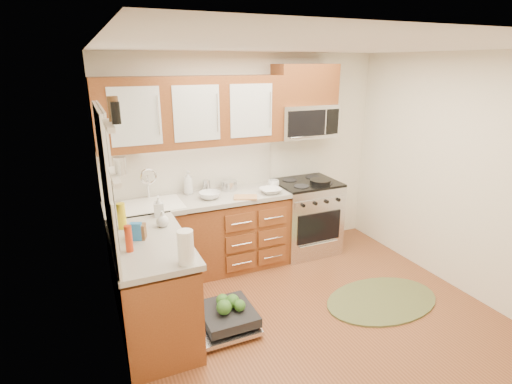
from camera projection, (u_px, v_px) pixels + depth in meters
name	position (u px, v px, depth m)	size (l,w,h in m)	color
floor	(319.00, 323.00, 3.83)	(3.50, 3.50, 0.00)	brown
ceiling	(335.00, 47.00, 3.06)	(3.50, 3.50, 0.00)	white
wall_back	(248.00, 158.00, 4.97)	(3.50, 0.04, 2.50)	white
wall_left	(113.00, 234.00, 2.77)	(0.04, 3.50, 2.50)	white
wall_right	(469.00, 178.00, 4.12)	(0.04, 3.50, 2.50)	white
base_cabinet_back	(201.00, 238.00, 4.68)	(2.05, 0.60, 0.85)	brown
base_cabinet_left	(153.00, 291.00, 3.60)	(0.60, 1.25, 0.85)	brown
countertop_back	(200.00, 200.00, 4.53)	(2.07, 0.64, 0.05)	#AEA89F
countertop_left	(149.00, 242.00, 3.46)	(0.64, 1.27, 0.05)	#AEA89F
backsplash_back	(191.00, 167.00, 4.69)	(2.05, 0.02, 0.57)	silver
backsplash_left	(109.00, 214.00, 3.25)	(0.02, 1.25, 0.57)	silver
upper_cabinets	(192.00, 112.00, 4.34)	(2.05, 0.35, 0.75)	brown
cabinet_over_mw	(305.00, 84.00, 4.80)	(0.76, 0.35, 0.47)	brown
range	(306.00, 217.00, 5.19)	(0.76, 0.64, 0.95)	silver
microwave	(305.00, 121.00, 4.92)	(0.76, 0.38, 0.40)	silver
sink	(154.00, 215.00, 4.34)	(0.62, 0.50, 0.26)	white
dishwasher	(224.00, 319.00, 3.73)	(0.70, 0.60, 0.20)	silver
window	(105.00, 175.00, 3.12)	(0.03, 1.05, 1.05)	white
window_blind	(103.00, 132.00, 3.03)	(0.02, 0.96, 0.40)	white
shelf_upper	(108.00, 125.00, 2.23)	(0.04, 0.40, 0.03)	white
shelf_lower	(114.00, 177.00, 2.33)	(0.04, 0.40, 0.03)	white
rug	(382.00, 300.00, 4.19)	(1.26, 0.82, 0.02)	brown
skillet	(320.00, 182.00, 4.96)	(0.26, 0.26, 0.05)	black
stock_pot	(229.00, 185.00, 4.78)	(0.19, 0.19, 0.11)	silver
cutting_board	(245.00, 197.00, 4.51)	(0.26, 0.17, 0.02)	tan
canister	(206.00, 186.00, 4.71)	(0.09, 0.09, 0.14)	silver
paper_towel_roll	(186.00, 247.00, 3.01)	(0.12, 0.12, 0.27)	white
mustard_bottle	(122.00, 216.00, 3.65)	(0.08, 0.08, 0.24)	yellow
red_bottle	(129.00, 239.00, 3.21)	(0.06, 0.06, 0.22)	red
wooden_box	(138.00, 232.00, 3.45)	(0.13, 0.09, 0.13)	brown
blue_carton	(136.00, 231.00, 3.43)	(0.10, 0.06, 0.15)	#2978C2
bowl_a	(271.00, 191.00, 4.67)	(0.25, 0.25, 0.06)	#999999
bowl_b	(210.00, 195.00, 4.49)	(0.24, 0.24, 0.08)	#999999
cup	(274.00, 184.00, 4.84)	(0.13, 0.13, 0.11)	#999999
soap_bottle_a	(188.00, 183.00, 4.60)	(0.11, 0.11, 0.28)	#999999
soap_bottle_b	(159.00, 206.00, 3.95)	(0.10, 0.10, 0.21)	#999999
soap_bottle_c	(162.00, 219.00, 3.71)	(0.12, 0.12, 0.15)	#999999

